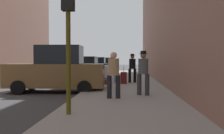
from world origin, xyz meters
The scene contains 15 objects.
ground_plane centered at (0.00, 0.00, 0.00)m, with size 120.00×120.00×0.00m, color #38383A.
sidewalk centered at (6.00, 0.00, 0.07)m, with size 4.00×40.00×0.15m, color gray.
parked_bronze_suv centered at (2.65, 0.30, 1.03)m, with size 4.67×2.20×2.25m.
parked_silver_sedan centered at (2.65, 6.86, 0.85)m, with size 4.27×2.19×1.79m.
parked_dark_green_sedan centered at (2.65, 13.93, 0.85)m, with size 4.21×2.07×1.79m.
parked_gray_coupe centered at (2.65, 20.02, 0.85)m, with size 4.26×2.18×1.79m.
parked_blue_sedan centered at (2.65, 27.04, 0.85)m, with size 4.27×2.19×1.79m.
fire_hydrant centered at (4.45, 3.96, 0.50)m, with size 0.42×0.22×0.70m.
traffic_light centered at (4.50, -5.12, 2.76)m, with size 0.32×0.32×3.60m.
pedestrian_with_fedora centered at (6.36, 3.94, 1.14)m, with size 0.50×0.41×1.78m.
pedestrian_in_jeans centered at (5.12, 3.76, 1.10)m, with size 0.50×0.40×1.71m.
pedestrian_with_beanie centered at (6.68, -1.55, 1.14)m, with size 0.53×0.49×1.78m.
pedestrian_in_tan_coat centered at (5.54, -2.41, 1.10)m, with size 0.52×0.45×1.71m.
rolling_suitcase centered at (5.84, 3.22, 0.49)m, with size 0.36×0.56×1.04m.
duffel_bag centered at (4.89, 2.70, 0.29)m, with size 0.32×0.44×0.28m.
Camera 1 is at (6.03, -11.56, 1.60)m, focal length 40.00 mm.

